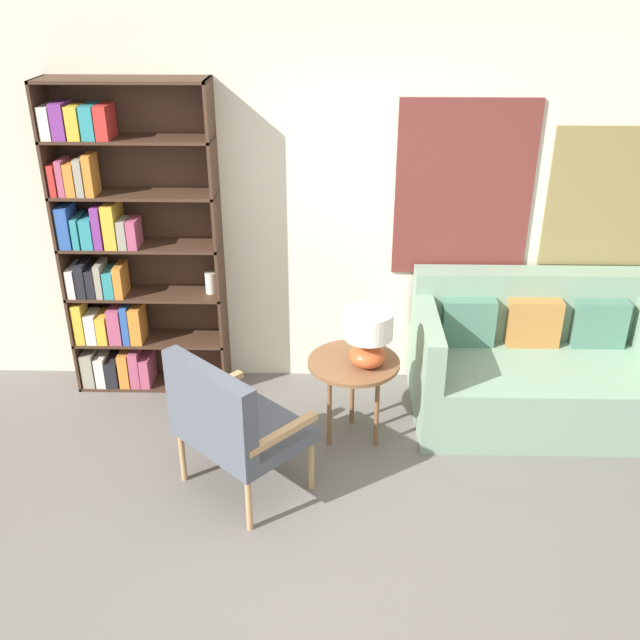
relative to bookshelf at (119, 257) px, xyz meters
The scene contains 7 objects.
ground_plane 2.53m from the bookshelf, 52.60° to the right, with size 14.00×14.00×0.00m, color #66605B.
wall_back 1.51m from the bookshelf, ahead, with size 6.40×0.08×2.70m.
bookshelf is the anchor object (origin of this frame).
armchair 1.60m from the bookshelf, 53.97° to the right, with size 0.89×0.88×0.90m.
couch 2.96m from the bookshelf, ahead, with size 1.64×0.95×0.93m.
side_table 1.81m from the bookshelf, 22.14° to the right, with size 0.58×0.58×0.58m.
table_lamp 1.85m from the bookshelf, 22.73° to the right, with size 0.30×0.30×0.37m.
Camera 1 is at (0.08, -2.72, 2.81)m, focal length 40.00 mm.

